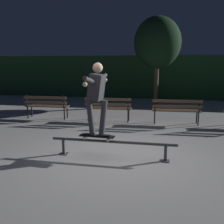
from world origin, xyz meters
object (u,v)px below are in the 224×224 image
object	(u,v)px
skateboard	(97,136)
skateboarder	(97,93)
park_bench_leftmost	(46,104)
park_bench_left_center	(108,106)
park_bench_right_center	(176,109)
grind_rail	(113,144)
tree_behind_benches	(157,43)

from	to	relation	value
skateboard	skateboarder	size ratio (longest dim) A/B	0.51
skateboard	park_bench_leftmost	world-z (taller)	park_bench_leftmost
skateboarder	park_bench_left_center	xyz separation A→B (m)	(-0.49, 3.44, -0.86)
skateboard	skateboarder	world-z (taller)	skateboarder
skateboarder	skateboard	bearing A→B (deg)	175.96
park_bench_left_center	park_bench_right_center	world-z (taller)	same
skateboarder	park_bench_left_center	distance (m)	3.58
park_bench_leftmost	skateboard	bearing A→B (deg)	-50.84
park_bench_right_center	park_bench_leftmost	bearing A→B (deg)	180.00
park_bench_left_center	skateboarder	bearing A→B (deg)	-81.94
skateboard	park_bench_leftmost	distance (m)	4.43
grind_rail	tree_behind_benches	distance (m)	7.92
park_bench_left_center	tree_behind_benches	distance (m)	4.91
park_bench_left_center	park_bench_right_center	xyz separation A→B (m)	(2.32, 0.00, 0.00)
skateboard	tree_behind_benches	world-z (taller)	tree_behind_benches
skateboard	park_bench_left_center	world-z (taller)	park_bench_left_center
skateboard	tree_behind_benches	bearing A→B (deg)	82.05
skateboarder	tree_behind_benches	distance (m)	7.66
skateboarder	park_bench_left_center	size ratio (longest dim) A/B	0.97
tree_behind_benches	park_bench_leftmost	bearing A→B (deg)	-133.86
park_bench_leftmost	park_bench_left_center	bearing A→B (deg)	0.00
skateboarder	tree_behind_benches	size ratio (longest dim) A/B	0.37
park_bench_left_center	tree_behind_benches	xyz separation A→B (m)	(1.52, 3.99, 2.42)
skateboard	park_bench_right_center	size ratio (longest dim) A/B	0.49
tree_behind_benches	park_bench_right_center	bearing A→B (deg)	-78.76
park_bench_leftmost	grind_rail	bearing A→B (deg)	-47.54
skateboard	park_bench_left_center	xyz separation A→B (m)	(-0.48, 3.44, 0.08)
park_bench_right_center	park_bench_left_center	bearing A→B (deg)	180.00
tree_behind_benches	skateboard	bearing A→B (deg)	-97.95
grind_rail	park_bench_right_center	world-z (taller)	park_bench_right_center
grind_rail	skateboard	world-z (taller)	skateboard
park_bench_right_center	tree_behind_benches	distance (m)	4.73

